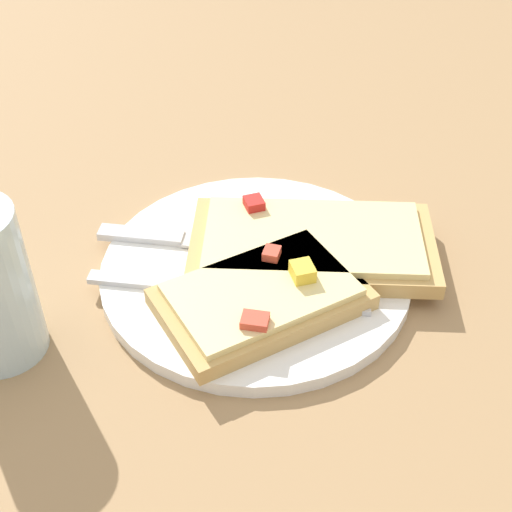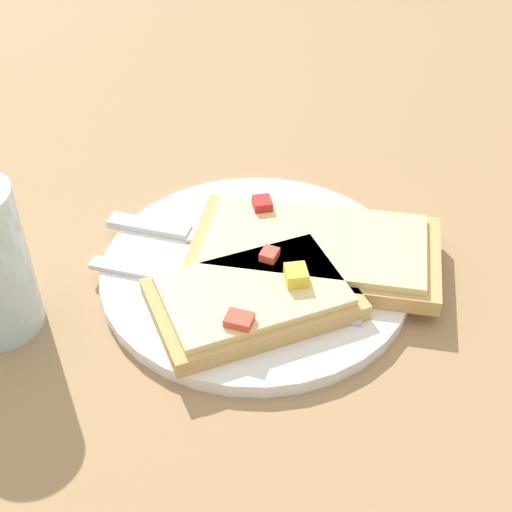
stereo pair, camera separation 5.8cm
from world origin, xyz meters
TOP-DOWN VIEW (x-y plane):
  - ground_plane at (0.00, 0.00)m, footprint 4.00×4.00m
  - plate at (0.00, 0.00)m, footprint 0.26×0.26m
  - fork at (0.03, 0.02)m, footprint 0.15×0.19m
  - knife at (0.02, -0.06)m, footprint 0.13×0.17m
  - pizza_slice_main at (-0.05, 0.02)m, footprint 0.22×0.22m
  - pizza_slice_corner at (0.03, 0.04)m, footprint 0.17×0.13m
  - crumb_scatter at (-0.02, -0.06)m, footprint 0.01×0.09m

SIDE VIEW (x-z plane):
  - ground_plane at x=0.00m, z-range 0.00..0.00m
  - plate at x=0.00m, z-range 0.00..0.01m
  - fork at x=0.03m, z-range 0.01..0.02m
  - knife at x=0.02m, z-range 0.01..0.02m
  - crumb_scatter at x=-0.02m, z-range 0.01..0.02m
  - pizza_slice_main at x=-0.05m, z-range 0.01..0.04m
  - pizza_slice_corner at x=0.03m, z-range 0.01..0.04m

